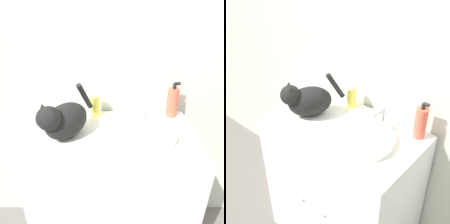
# 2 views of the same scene
# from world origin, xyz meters

# --- Properties ---
(wall_back) EXTENTS (6.00, 0.05, 2.50)m
(wall_back) POSITION_xyz_m (0.00, 0.56, 1.25)
(wall_back) COLOR silver
(wall_back) RESTS_ON ground_plane
(vanity_cabinet) EXTENTS (0.83, 0.53, 0.87)m
(vanity_cabinet) POSITION_xyz_m (0.00, 0.26, 0.44)
(vanity_cabinet) COLOR white
(vanity_cabinet) RESTS_ON ground_plane
(sink_basin) EXTENTS (0.34, 0.34, 0.04)m
(sink_basin) POSITION_xyz_m (0.14, 0.23, 0.89)
(sink_basin) COLOR white
(sink_basin) RESTS_ON vanity_cabinet
(faucet) EXTENTS (0.16, 0.11, 0.11)m
(faucet) POSITION_xyz_m (0.14, 0.40, 0.92)
(faucet) COLOR silver
(faucet) RESTS_ON vanity_cabinet
(cat) EXTENTS (0.27, 0.35, 0.24)m
(cat) POSITION_xyz_m (-0.24, 0.23, 0.97)
(cat) COLOR black
(cat) RESTS_ON vanity_cabinet
(soap_bottle) EXTENTS (0.06, 0.06, 0.21)m
(soap_bottle) POSITION_xyz_m (0.34, 0.46, 0.96)
(soap_bottle) COLOR #EF6047
(soap_bottle) RESTS_ON vanity_cabinet
(spray_bottle) EXTENTS (0.06, 0.06, 0.16)m
(spray_bottle) POSITION_xyz_m (-0.11, 0.46, 0.95)
(spray_bottle) COLOR #EADB4C
(spray_bottle) RESTS_ON vanity_cabinet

